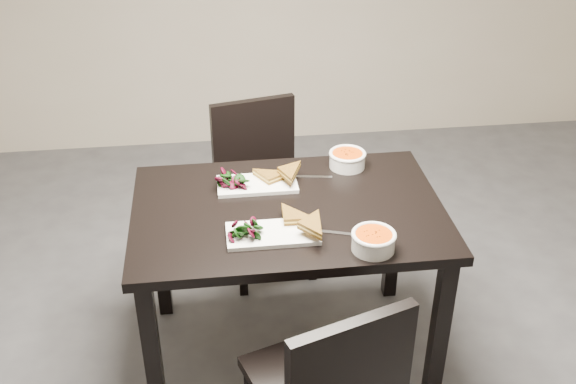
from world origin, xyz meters
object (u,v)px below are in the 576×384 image
Objects in this scene: plate_near at (273,234)px; plate_far at (257,184)px; soup_bowl_far at (347,158)px; table at (288,229)px; chair_far at (261,177)px; soup_bowl_near at (374,240)px.

plate_near is 1.04× the size of plate_far.
soup_bowl_far is at bearing 52.16° from plate_near.
soup_bowl_far reaches higher than table.
chair_far is at bearing 83.79° from plate_far.
chair_far is at bearing 106.75° from soup_bowl_near.
table is at bearing -98.87° from chair_far.
table is at bearing -59.79° from plate_far.
plate_far is at bearing 120.21° from table.
chair_far is 0.94m from plate_near.
table is 7.61× the size of soup_bowl_far.
plate_near is at bearing -127.84° from soup_bowl_far.
table is 0.73m from chair_far.
soup_bowl_near is (0.31, -1.02, 0.31)m from chair_far.
soup_bowl_far is (0.39, 0.11, 0.03)m from plate_far.
plate_far is at bearing -163.84° from soup_bowl_far.
chair_far reaches higher than plate_near.
soup_bowl_far is (0.37, 0.47, 0.03)m from plate_near.
soup_bowl_far is at bearing 45.25° from table.
soup_bowl_near is 1.00× the size of soup_bowl_far.
chair_far is (-0.05, 0.71, -0.17)m from table.
soup_bowl_near reaches higher than plate_near.
plate_far is (-0.06, -0.53, 0.27)m from chair_far.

